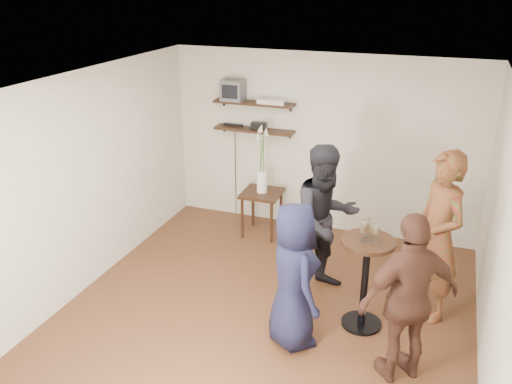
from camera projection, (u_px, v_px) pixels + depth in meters
room at (265, 211)px, 5.61m from camera, size 4.58×5.08×2.68m
shelf_upper at (254, 103)px, 7.79m from camera, size 1.20×0.25×0.04m
shelf_lower at (254, 130)px, 7.94m from camera, size 1.20×0.25×0.04m
crt_monitor at (234, 90)px, 7.83m from camera, size 0.32×0.30×0.30m
dvd_deck at (273, 101)px, 7.68m from camera, size 0.40×0.24×0.06m
radio at (259, 126)px, 7.89m from camera, size 0.22×0.10×0.10m
power_strip at (233, 125)px, 8.08m from camera, size 0.30×0.05×0.03m
side_table at (262, 199)px, 7.83m from camera, size 0.57×0.57×0.66m
vase_lilies at (262, 171)px, 7.66m from camera, size 0.20×0.20×1.03m
drinks_table at (366, 271)px, 5.70m from camera, size 0.57×0.57×1.04m
wine_glass_fl at (364, 228)px, 5.50m from camera, size 0.07×0.07×0.21m
wine_glass_fr at (377, 230)px, 5.45m from camera, size 0.07×0.07×0.22m
wine_glass_bl at (367, 224)px, 5.59m from camera, size 0.07×0.07×0.21m
wine_glass_br at (372, 229)px, 5.51m from camera, size 0.06×0.06×0.19m
person_plaid at (438, 237)px, 5.80m from camera, size 0.78×0.84×1.93m
person_dark at (325, 220)px, 6.31m from camera, size 1.11×1.12×1.82m
person_navy at (294, 276)px, 5.41m from camera, size 0.86×0.90×1.55m
person_brown at (409, 299)px, 4.90m from camera, size 1.04×0.92×1.69m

